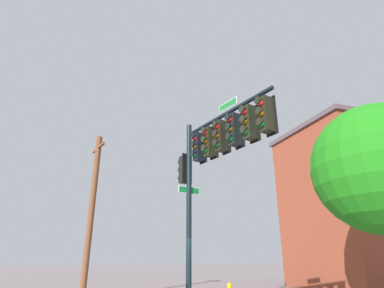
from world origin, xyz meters
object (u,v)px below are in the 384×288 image
Objects in this scene: signal_pole_assembly at (214,152)px; brick_building at (350,204)px; tree_mid at (379,168)px; utility_pole at (92,209)px.

signal_pole_assembly is 13.69m from brick_building.
signal_pole_assembly is 0.99× the size of tree_mid.
utility_pole reaches higher than signal_pole_assembly.
signal_pole_assembly is 5.79m from tree_mid.
utility_pole is 1.12× the size of tree_mid.
tree_mid is 0.70× the size of brick_building.
utility_pole is 12.60m from tree_mid.
utility_pole is at bearing -149.76° from signal_pole_assembly.
brick_building is (-6.36, 12.12, -0.30)m from signal_pole_assembly.
tree_mid is at bearing 48.18° from utility_pole.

